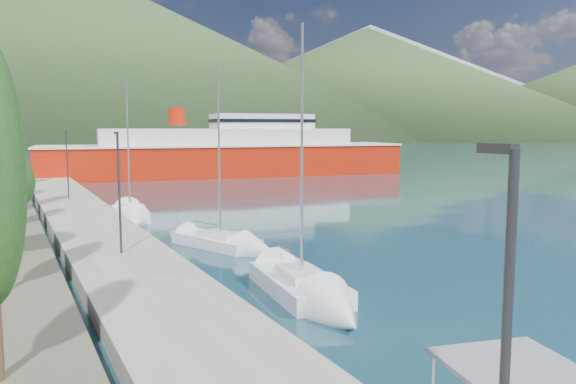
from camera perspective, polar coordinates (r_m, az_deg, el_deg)
ground at (r=134.54m, az=-21.06°, el=3.07°), size 1400.00×1400.00×0.00m
quay at (r=40.49m, az=-19.48°, el=-3.31°), size 5.00×88.00×0.80m
hills_far at (r=654.31m, az=-13.77°, el=12.49°), size 1480.00×900.00×180.00m
hills_near at (r=404.28m, az=-11.09°, el=12.36°), size 1010.00×520.00×115.00m
lamp_posts at (r=29.10m, az=-16.81°, el=0.40°), size 0.15×48.68×6.06m
sailboat_near at (r=22.56m, az=2.98°, el=-10.81°), size 3.49×8.74×12.22m
sailboat_mid at (r=32.41m, az=-5.04°, el=-5.54°), size 4.87×8.29×11.61m
sailboat_far at (r=43.48m, az=-15.58°, el=-2.61°), size 3.60×8.32×11.83m
ferry at (r=84.03m, az=-6.07°, el=3.84°), size 53.79×17.77×10.49m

